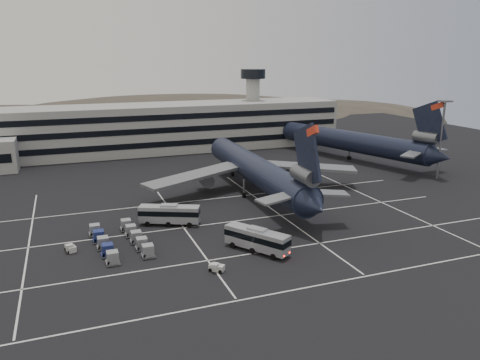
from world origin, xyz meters
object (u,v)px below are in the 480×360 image
at_px(bus_far, 169,214).
at_px(uld_cluster, 120,240).
at_px(trijet_main, 256,170).
at_px(bus_near, 257,239).
at_px(tug_a, 71,248).

relative_size(bus_far, uld_cluster, 0.69).
relative_size(trijet_main, uld_cluster, 3.82).
relative_size(trijet_main, bus_near, 5.78).
height_order(bus_far, tug_a, bus_far).
height_order(bus_near, bus_far, bus_near).
bearing_deg(bus_near, tug_a, 126.77).
relative_size(bus_near, uld_cluster, 0.66).
xyz_separation_m(trijet_main, bus_far, (-20.90, -11.86, -3.26)).
bearing_deg(uld_cluster, bus_near, -26.39).
xyz_separation_m(bus_near, tug_a, (-25.74, 9.46, -1.41)).
height_order(bus_near, uld_cluster, bus_near).
distance_m(bus_near, bus_far, 18.39).
relative_size(bus_near, tug_a, 4.33).
relative_size(trijet_main, tug_a, 25.01).
relative_size(bus_far, tug_a, 4.51).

